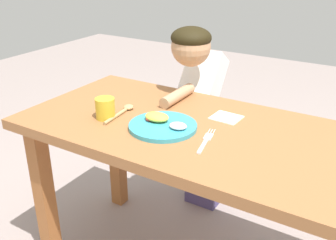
{
  "coord_description": "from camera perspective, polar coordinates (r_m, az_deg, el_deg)",
  "views": [
    {
      "loc": [
        0.62,
        -1.24,
        1.4
      ],
      "look_at": [
        -0.11,
        -0.04,
        0.78
      ],
      "focal_mm": 41.51,
      "sensor_mm": 36.0,
      "label": 1
    }
  ],
  "objects": [
    {
      "name": "fork",
      "position": [
        1.42,
        5.58,
        -3.06
      ],
      "size": [
        0.06,
        0.2,
        0.01
      ],
      "rotation": [
        0.0,
        0.0,
        1.77
      ],
      "color": "silver",
      "rests_on": "dining_table"
    },
    {
      "name": "plate",
      "position": [
        1.51,
        -0.82,
        -0.67
      ],
      "size": [
        0.27,
        0.27,
        0.05
      ],
      "color": "teal",
      "rests_on": "dining_table"
    },
    {
      "name": "napkin",
      "position": [
        1.62,
        8.56,
        0.36
      ],
      "size": [
        0.12,
        0.11,
        0.0
      ],
      "primitive_type": "cube",
      "rotation": [
        0.0,
        0.0,
        -0.06
      ],
      "color": "white",
      "rests_on": "dining_table"
    },
    {
      "name": "dining_table",
      "position": [
        1.58,
        4.25,
        -4.75
      ],
      "size": [
        1.45,
        0.71,
        0.76
      ],
      "color": "#955F36",
      "rests_on": "ground_plane"
    },
    {
      "name": "spoon",
      "position": [
        1.66,
        -6.64,
        1.32
      ],
      "size": [
        0.05,
        0.21,
        0.02
      ],
      "rotation": [
        0.0,
        0.0,
        1.66
      ],
      "color": "tan",
      "rests_on": "dining_table"
    },
    {
      "name": "person",
      "position": [
        2.03,
        4.73,
        1.29
      ],
      "size": [
        0.19,
        0.52,
        1.08
      ],
      "rotation": [
        0.0,
        0.0,
        3.14
      ],
      "color": "#4B4071",
      "rests_on": "ground_plane"
    },
    {
      "name": "drinking_cup",
      "position": [
        1.61,
        -9.2,
        1.7
      ],
      "size": [
        0.08,
        0.08,
        0.09
      ],
      "primitive_type": "cylinder",
      "color": "gold",
      "rests_on": "dining_table"
    }
  ]
}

